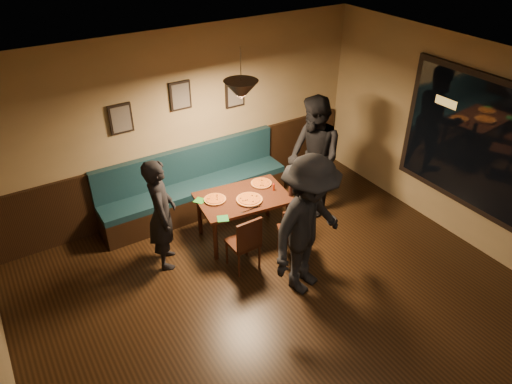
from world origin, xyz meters
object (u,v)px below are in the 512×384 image
(diner_left, at_px, (162,214))
(chair_near_right, at_px, (294,231))
(booth_bench, at_px, (195,184))
(tabasco_bottle, at_px, (274,187))
(soda_glass, at_px, (291,191))
(chair_near_left, at_px, (243,241))
(diner_right, at_px, (314,157))
(dining_table, at_px, (243,216))
(diner_front, at_px, (308,227))

(diner_left, bearing_deg, chair_near_right, -98.98)
(booth_bench, xyz_separation_m, diner_left, (-0.89, -0.90, 0.29))
(diner_left, height_order, tabasco_bottle, diner_left)
(booth_bench, bearing_deg, diner_left, -134.66)
(booth_bench, bearing_deg, chair_near_right, -69.90)
(chair_near_right, distance_m, soda_glass, 0.62)
(chair_near_left, height_order, diner_right, diner_right)
(chair_near_right, bearing_deg, booth_bench, 134.09)
(booth_bench, xyz_separation_m, soda_glass, (0.91, -1.28, 0.26))
(dining_table, xyz_separation_m, chair_near_right, (0.33, -0.79, 0.11))
(diner_front, bearing_deg, chair_near_left, 104.54)
(chair_near_left, distance_m, chair_near_right, 0.71)
(chair_near_left, bearing_deg, chair_near_right, -18.33)
(chair_near_right, xyz_separation_m, tabasco_bottle, (0.13, 0.70, 0.29))
(soda_glass, bearing_deg, tabasco_bottle, 119.34)
(diner_front, height_order, tabasco_bottle, diner_front)
(dining_table, distance_m, tabasco_bottle, 0.62)
(tabasco_bottle, bearing_deg, diner_front, -105.06)
(chair_near_left, xyz_separation_m, diner_front, (0.48, -0.74, 0.52))
(dining_table, relative_size, diner_right, 0.67)
(chair_near_left, xyz_separation_m, soda_glass, (0.95, 0.25, 0.34))
(diner_left, height_order, diner_front, diner_front)
(chair_near_left, distance_m, diner_left, 1.12)
(diner_right, xyz_separation_m, tabasco_bottle, (-0.79, -0.11, -0.20))
(diner_right, bearing_deg, diner_left, -80.92)
(chair_near_right, relative_size, diner_front, 0.48)
(booth_bench, xyz_separation_m, dining_table, (0.31, -0.95, -0.16))
(dining_table, bearing_deg, chair_near_left, -114.00)
(chair_near_left, relative_size, diner_front, 0.45)
(diner_right, bearing_deg, diner_front, -30.11)
(booth_bench, height_order, soda_glass, booth_bench)
(chair_near_left, bearing_deg, diner_left, 141.71)
(chair_near_left, relative_size, diner_left, 0.53)
(soda_glass, bearing_deg, booth_bench, 125.35)
(diner_front, bearing_deg, diner_right, 31.72)
(soda_glass, relative_size, tabasco_bottle, 1.24)
(soda_glass, xyz_separation_m, tabasco_bottle, (-0.14, 0.24, -0.01))
(diner_right, bearing_deg, tabasco_bottle, -72.61)
(diner_right, bearing_deg, dining_table, -79.29)
(dining_table, relative_size, chair_near_left, 1.51)
(diner_front, bearing_deg, diner_left, 115.51)
(diner_left, distance_m, diner_front, 1.92)
(diner_front, distance_m, soda_glass, 1.12)
(tabasco_bottle, bearing_deg, chair_near_right, -100.74)
(booth_bench, height_order, chair_near_left, booth_bench)
(booth_bench, relative_size, diner_front, 1.59)
(booth_bench, bearing_deg, chair_near_left, -91.65)
(chair_near_left, height_order, chair_near_right, chair_near_right)
(chair_near_left, distance_m, diner_front, 1.03)
(dining_table, bearing_deg, diner_front, -77.32)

